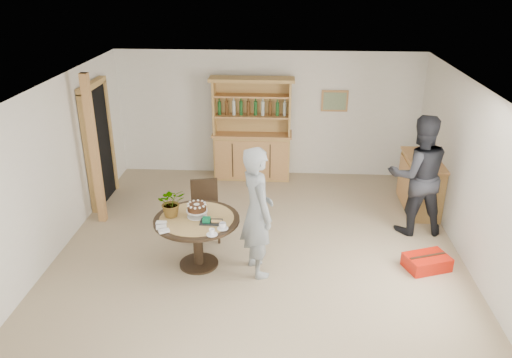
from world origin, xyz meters
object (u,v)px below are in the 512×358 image
object	(u,v)px
sideboard	(421,184)
adult_person	(418,175)
hutch	(252,145)
dining_table	(197,228)
red_suitcase	(427,262)
dining_chair	(205,206)
teen_boy	(257,212)

from	to	relation	value
sideboard	adult_person	world-z (taller)	adult_person
hutch	adult_person	size ratio (longest dim) A/B	1.05
hutch	adult_person	world-z (taller)	hutch
dining_table	red_suitcase	world-z (taller)	dining_table
hutch	dining_table	size ratio (longest dim) A/B	1.70
red_suitcase	dining_chair	bearing A→B (deg)	147.60
sideboard	hutch	bearing A→B (deg)	157.79
dining_chair	adult_person	xyz separation A→B (m)	(3.31, 0.40, 0.44)
hutch	adult_person	distance (m)	3.44
hutch	dining_chair	world-z (taller)	hutch
sideboard	teen_boy	world-z (taller)	teen_boy
sideboard	dining_table	size ratio (longest dim) A/B	1.05
teen_boy	dining_table	bearing A→B (deg)	59.39
dining_chair	adult_person	world-z (taller)	adult_person
hutch	teen_boy	distance (m)	3.42
dining_chair	teen_boy	size ratio (longest dim) A/B	0.51
hutch	adult_person	xyz separation A→B (m)	(2.74, -2.07, 0.29)
teen_boy	red_suitcase	distance (m)	2.56
teen_boy	adult_person	xyz separation A→B (m)	(2.44, 1.33, 0.04)
dining_chair	teen_boy	distance (m)	1.33
sideboard	red_suitcase	distance (m)	2.01
hutch	teen_boy	bearing A→B (deg)	-84.90
dining_chair	teen_boy	bearing A→B (deg)	-59.84
adult_person	dining_table	bearing A→B (deg)	15.67
sideboard	dining_table	world-z (taller)	sideboard
dining_chair	red_suitcase	bearing A→B (deg)	-25.32
hutch	teen_boy	xyz separation A→B (m)	(0.30, -3.39, 0.24)
sideboard	dining_chair	xyz separation A→B (m)	(-3.61, -1.23, 0.06)
sideboard	adult_person	bearing A→B (deg)	-109.94
teen_boy	red_suitcase	xyz separation A→B (m)	(2.41, 0.21, -0.83)
adult_person	red_suitcase	world-z (taller)	adult_person
teen_boy	adult_person	size ratio (longest dim) A/B	0.96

